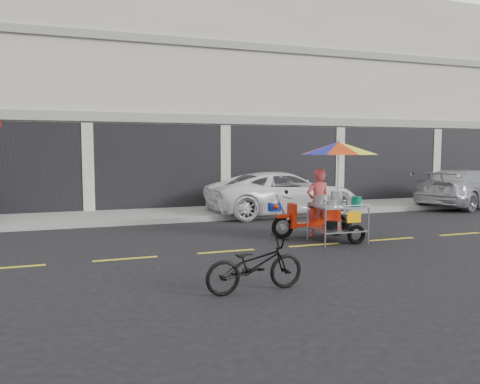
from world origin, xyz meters
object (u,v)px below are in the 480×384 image
object	(u,v)px
white_pickup	(283,193)
food_vendor_rig	(330,177)
near_bicycle	(255,265)
silver_pickup	(466,188)

from	to	relation	value
white_pickup	food_vendor_rig	bearing A→B (deg)	167.33
white_pickup	food_vendor_rig	size ratio (longest dim) A/B	2.13
white_pickup	near_bicycle	world-z (taller)	white_pickup
silver_pickup	food_vendor_rig	size ratio (longest dim) A/B	2.05
silver_pickup	near_bicycle	xyz separation A→B (m)	(-10.89, -7.06, -0.29)
silver_pickup	food_vendor_rig	distance (m)	8.79
white_pickup	food_vendor_rig	distance (m)	4.38
silver_pickup	near_bicycle	size ratio (longest dim) A/B	3.11
near_bicycle	food_vendor_rig	size ratio (longest dim) A/B	0.66
food_vendor_rig	near_bicycle	bearing A→B (deg)	-132.35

